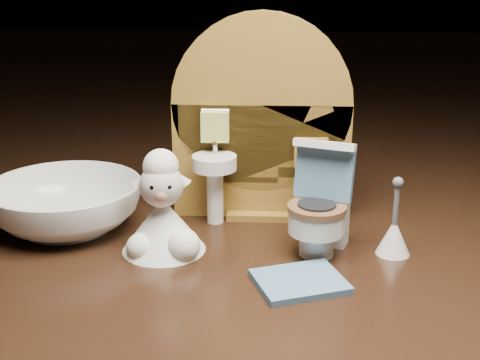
# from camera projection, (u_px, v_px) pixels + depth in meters

# --- Properties ---
(backdrop_panel) EXTENTS (0.13, 0.05, 0.15)m
(backdrop_panel) POSITION_uv_depth(u_px,v_px,m) (260.00, 130.00, 0.49)
(backdrop_panel) COLOR olive
(backdrop_panel) RESTS_ON ground
(toy_toilet) EXTENTS (0.04, 0.05, 0.08)m
(toy_toilet) POSITION_uv_depth(u_px,v_px,m) (321.00, 212.00, 0.44)
(toy_toilet) COLOR white
(toy_toilet) RESTS_ON ground
(bath_mat) EXTENTS (0.06, 0.06, 0.00)m
(bath_mat) POSITION_uv_depth(u_px,v_px,m) (300.00, 282.00, 0.40)
(bath_mat) COLOR teal
(bath_mat) RESTS_ON ground
(toilet_brush) EXTENTS (0.02, 0.02, 0.05)m
(toilet_brush) POSITION_uv_depth(u_px,v_px,m) (394.00, 234.00, 0.44)
(toilet_brush) COLOR white
(toilet_brush) RESTS_ON ground
(plush_lamb) EXTENTS (0.06, 0.06, 0.07)m
(plush_lamb) POSITION_uv_depth(u_px,v_px,m) (163.00, 216.00, 0.44)
(plush_lamb) COLOR white
(plush_lamb) RESTS_ON ground
(ceramic_bowl) EXTENTS (0.14, 0.14, 0.03)m
(ceramic_bowl) POSITION_uv_depth(u_px,v_px,m) (66.00, 206.00, 0.48)
(ceramic_bowl) COLOR white
(ceramic_bowl) RESTS_ON ground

